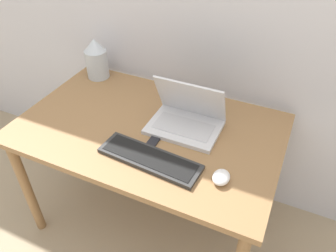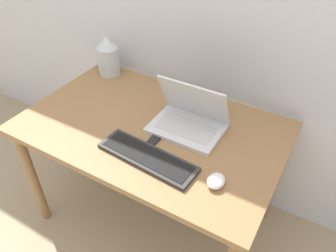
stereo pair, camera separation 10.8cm
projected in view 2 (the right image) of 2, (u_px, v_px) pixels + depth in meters
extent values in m
cube|color=olive|center=(151.00, 128.00, 1.58)|extent=(1.25, 0.78, 0.03)
cylinder|color=olive|center=(33.00, 178.00, 1.79)|extent=(0.05, 0.05, 0.67)
cylinder|color=olive|center=(110.00, 115.00, 2.25)|extent=(0.05, 0.05, 0.67)
cylinder|color=olive|center=(274.00, 177.00, 1.80)|extent=(0.05, 0.05, 0.67)
cube|color=silver|center=(187.00, 128.00, 1.54)|extent=(0.33, 0.24, 0.02)
cube|color=#B7B7BC|center=(185.00, 127.00, 1.52)|extent=(0.27, 0.13, 0.00)
cube|color=silver|center=(194.00, 100.00, 1.51)|extent=(0.33, 0.11, 0.22)
cube|color=black|center=(195.00, 99.00, 1.51)|extent=(0.29, 0.09, 0.19)
cube|color=#2D2D2D|center=(147.00, 157.00, 1.38)|extent=(0.46, 0.17, 0.02)
cube|color=black|center=(147.00, 156.00, 1.38)|extent=(0.42, 0.14, 0.00)
ellipsoid|color=white|center=(216.00, 181.00, 1.27)|extent=(0.07, 0.09, 0.04)
cylinder|color=silver|center=(109.00, 61.00, 1.91)|extent=(0.13, 0.13, 0.16)
cone|color=silver|center=(106.00, 42.00, 1.84)|extent=(0.12, 0.12, 0.07)
cube|color=black|center=(153.00, 141.00, 1.47)|extent=(0.04, 0.06, 0.01)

